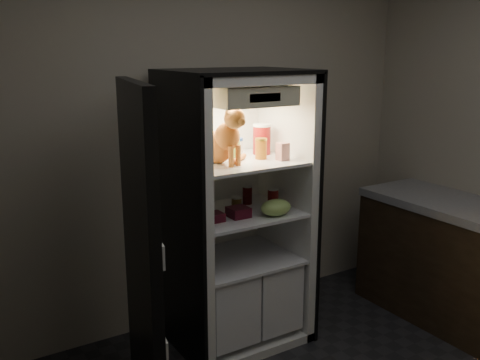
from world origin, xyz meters
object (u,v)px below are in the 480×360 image
object	(u,v)px
pepper_jar	(262,139)
grape_bag	(276,207)
soda_can_c	(273,199)
refrigerator	(234,230)
berry_box_left	(214,217)
mayo_tub	(236,147)
salsa_jar	(261,149)
soda_can_a	(247,195)
condiment_jar	(237,204)
berry_box_right	(238,212)
cream_carton	(283,152)
parmesan_shaker	(235,146)
soda_can_b	(273,197)
tabby_cat	(222,141)

from	to	relation	value
pepper_jar	grape_bag	size ratio (longest dim) A/B	0.97
soda_can_c	grape_bag	xyz separation A→B (m)	(-0.07, -0.13, -0.02)
refrigerator	berry_box_left	xyz separation A→B (m)	(-0.24, -0.16, 0.18)
mayo_tub	salsa_jar	xyz separation A→B (m)	(0.09, -0.16, 0.01)
grape_bag	berry_box_left	xyz separation A→B (m)	(-0.40, 0.11, -0.03)
salsa_jar	berry_box_left	world-z (taller)	salsa_jar
soda_can_a	soda_can_c	distance (m)	0.21
soda_can_a	condiment_jar	size ratio (longest dim) A/B	1.30
mayo_tub	berry_box_right	xyz separation A→B (m)	(-0.12, -0.23, -0.38)
refrigerator	cream_carton	size ratio (longest dim) A/B	16.30
mayo_tub	berry_box_left	bearing A→B (deg)	-143.63
mayo_tub	soda_can_c	world-z (taller)	mayo_tub
mayo_tub	parmesan_shaker	bearing A→B (deg)	-127.14
soda_can_c	berry_box_left	xyz separation A→B (m)	(-0.47, -0.03, -0.04)
salsa_jar	soda_can_b	world-z (taller)	salsa_jar
soda_can_c	cream_carton	bearing A→B (deg)	-79.98
pepper_jar	berry_box_left	size ratio (longest dim) A/B	1.95
parmesan_shaker	grape_bag	xyz separation A→B (m)	(0.15, -0.27, -0.38)
soda_can_b	condiment_jar	bearing A→B (deg)	174.45
soda_can_b	tabby_cat	bearing A→B (deg)	-175.84
berry_box_left	soda_can_c	bearing A→B (deg)	3.16
refrigerator	soda_can_a	size ratio (longest dim) A/B	15.01
soda_can_c	berry_box_right	size ratio (longest dim) A/B	1.07
refrigerator	parmesan_shaker	xyz separation A→B (m)	(0.01, -0.00, 0.58)
tabby_cat	condiment_jar	xyz separation A→B (m)	(0.14, 0.06, -0.45)
mayo_tub	salsa_jar	bearing A→B (deg)	-60.92
mayo_tub	berry_box_left	distance (m)	0.53
condiment_jar	parmesan_shaker	bearing A→B (deg)	70.96
pepper_jar	soda_can_c	xyz separation A→B (m)	(-0.02, -0.17, -0.39)
tabby_cat	berry_box_left	world-z (taller)	tabby_cat
tabby_cat	berry_box_right	bearing A→B (deg)	-55.84
berry_box_left	condiment_jar	bearing A→B (deg)	26.70
pepper_jar	berry_box_left	distance (m)	0.68
salsa_jar	parmesan_shaker	bearing A→B (deg)	142.64
soda_can_a	cream_carton	bearing A→B (deg)	-69.98
refrigerator	soda_can_b	distance (m)	0.35
soda_can_a	berry_box_right	xyz separation A→B (m)	(-0.21, -0.22, -0.03)
refrigerator	tabby_cat	distance (m)	0.67
tabby_cat	soda_can_c	xyz separation A→B (m)	(0.37, -0.04, -0.43)
soda_can_c	parmesan_shaker	bearing A→B (deg)	148.72
tabby_cat	parmesan_shaker	bearing A→B (deg)	17.63
soda_can_b	condiment_jar	distance (m)	0.28
soda_can_c	condiment_jar	world-z (taller)	soda_can_c
berry_box_right	soda_can_a	bearing A→B (deg)	46.53
soda_can_b	condiment_jar	xyz separation A→B (m)	(-0.28, 0.03, -0.01)
salsa_jar	soda_can_a	distance (m)	0.39
parmesan_shaker	soda_can_a	bearing A→B (deg)	23.38
soda_can_a	berry_box_right	bearing A→B (deg)	-133.47
soda_can_a	parmesan_shaker	bearing A→B (deg)	-156.62
soda_can_a	soda_can_b	size ratio (longest dim) A/B	1.12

